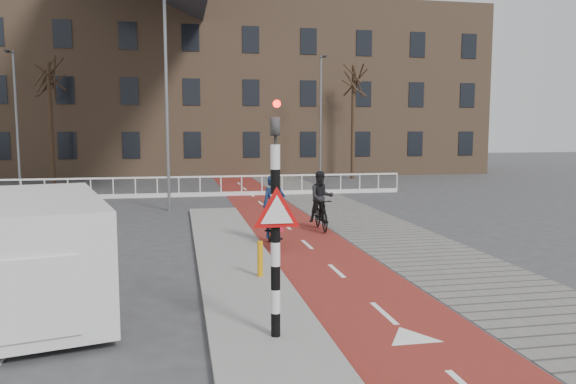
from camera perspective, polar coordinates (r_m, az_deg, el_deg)
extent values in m
plane|color=#38383A|center=(10.73, 0.11, -11.07)|extent=(120.00, 120.00, 0.00)
cube|color=maroon|center=(20.60, -1.18, -2.57)|extent=(2.50, 60.00, 0.01)
cube|color=slate|center=(21.25, 6.28, -2.33)|extent=(3.00, 60.00, 0.01)
cube|color=gray|center=(14.45, -5.73, -6.26)|extent=(1.80, 16.00, 0.12)
cylinder|color=black|center=(8.33, -1.28, -5.11)|extent=(0.14, 0.14, 2.88)
imported|color=black|center=(8.16, -1.31, 7.65)|extent=(0.13, 0.16, 0.80)
cylinder|color=#FF0C05|center=(8.03, -1.15, 8.95)|extent=(0.11, 0.02, 0.11)
cylinder|color=orange|center=(11.93, -2.85, -6.80)|extent=(0.12, 0.12, 0.76)
imported|color=black|center=(15.44, -1.45, -3.72)|extent=(0.66, 1.89, 0.99)
imported|color=#112244|center=(15.35, -1.45, -1.49)|extent=(0.63, 0.41, 1.73)
cube|color=red|center=(14.87, -1.10, -3.35)|extent=(0.30, 0.19, 0.36)
imported|color=black|center=(17.93, 3.39, -2.22)|extent=(0.55, 1.76, 1.05)
imported|color=black|center=(17.86, 3.40, -0.52)|extent=(0.82, 0.65, 1.64)
cube|color=silver|center=(10.82, -23.68, -5.46)|extent=(3.00, 5.09, 1.91)
cube|color=#1A771C|center=(10.67, -18.57, -5.96)|extent=(0.75, 2.97, 0.55)
cube|color=black|center=(8.81, -26.68, -5.58)|extent=(1.68, 0.46, 0.90)
cylinder|color=black|center=(9.49, -18.23, -11.65)|extent=(0.39, 0.71, 0.67)
cylinder|color=black|center=(12.61, -19.98, -7.23)|extent=(0.39, 0.71, 0.67)
cube|color=silver|center=(27.31, -17.36, 1.35)|extent=(28.00, 0.08, 0.08)
cube|color=silver|center=(27.39, -17.30, -0.42)|extent=(28.00, 0.10, 0.20)
cube|color=#7F6047|center=(42.15, -12.61, 10.04)|extent=(46.00, 10.00, 12.00)
cylinder|color=#2F2015|center=(34.62, -22.94, 6.31)|extent=(0.24, 0.24, 6.93)
cylinder|color=#2F2015|center=(36.89, 6.65, 7.04)|extent=(0.27, 0.27, 7.30)
cylinder|color=slate|center=(22.54, -12.22, 9.17)|extent=(0.12, 0.12, 8.72)
cylinder|color=slate|center=(31.41, -25.84, 6.35)|extent=(0.12, 0.12, 7.07)
cylinder|color=slate|center=(34.67, 3.33, 7.38)|extent=(0.12, 0.12, 7.62)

